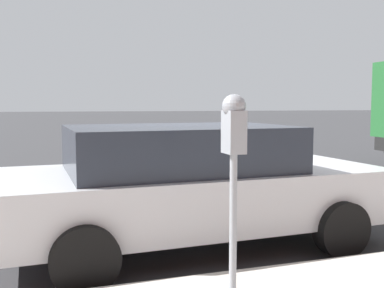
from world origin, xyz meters
TOP-DOWN VIEW (x-y plane):
  - ground_plane at (0.00, 0.00)m, footprint 220.00×220.00m
  - parking_meter at (-2.74, 0.50)m, footprint 0.21×0.19m
  - car_silver at (-0.93, 0.29)m, footprint 2.28×4.62m

SIDE VIEW (x-z plane):
  - ground_plane at x=0.00m, z-range 0.00..0.00m
  - car_silver at x=-0.93m, z-range 0.05..1.51m
  - parking_meter at x=-2.74m, z-range 0.59..2.23m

